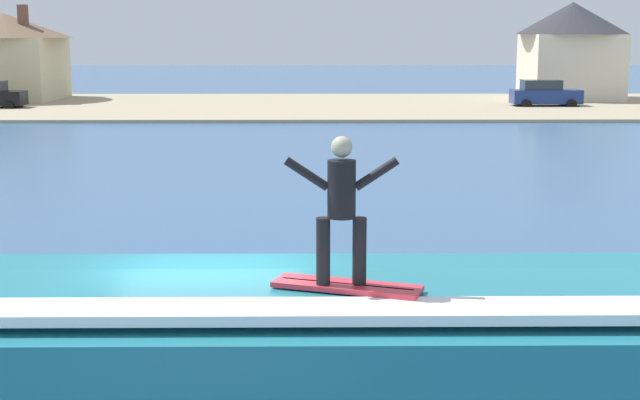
{
  "coord_description": "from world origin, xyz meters",
  "views": [
    {
      "loc": [
        1.36,
        -11.41,
        4.78
      ],
      "look_at": [
        1.51,
        3.03,
        2.11
      ],
      "focal_mm": 50.56,
      "sensor_mm": 36.0,
      "label": 1
    }
  ],
  "objects_px": {
    "house_gabled_white": "(571,47)",
    "house_with_chimney": "(5,53)",
    "car_far_shore": "(545,94)",
    "wave_crest": "(323,356)",
    "surfboard": "(347,286)",
    "surfer": "(342,202)"
  },
  "relations": [
    {
      "from": "car_far_shore",
      "to": "surfer",
      "type": "bearing_deg",
      "value": -107.01
    },
    {
      "from": "house_gabled_white",
      "to": "surfer",
      "type": "bearing_deg",
      "value": -108.38
    },
    {
      "from": "surfer",
      "to": "car_far_shore",
      "type": "xyz_separation_m",
      "value": [
        14.9,
        48.71,
        -1.98
      ]
    },
    {
      "from": "surfboard",
      "to": "car_far_shore",
      "type": "height_order",
      "value": "surfboard"
    },
    {
      "from": "surfboard",
      "to": "house_with_chimney",
      "type": "bearing_deg",
      "value": 111.93
    },
    {
      "from": "wave_crest",
      "to": "car_far_shore",
      "type": "xyz_separation_m",
      "value": [
        15.09,
        48.13,
        0.05
      ]
    },
    {
      "from": "house_gabled_white",
      "to": "wave_crest",
      "type": "bearing_deg",
      "value": -108.75
    },
    {
      "from": "surfboard",
      "to": "house_with_chimney",
      "type": "xyz_separation_m",
      "value": [
        -22.01,
        54.67,
        1.53
      ]
    },
    {
      "from": "wave_crest",
      "to": "car_far_shore",
      "type": "height_order",
      "value": "wave_crest"
    },
    {
      "from": "car_far_shore",
      "to": "house_with_chimney",
      "type": "distance_m",
      "value": 37.41
    },
    {
      "from": "wave_crest",
      "to": "surfboard",
      "type": "bearing_deg",
      "value": -65.11
    },
    {
      "from": "wave_crest",
      "to": "house_with_chimney",
      "type": "distance_m",
      "value": 58.38
    },
    {
      "from": "surfboard",
      "to": "house_gabled_white",
      "type": "relative_size",
      "value": 0.22
    },
    {
      "from": "car_far_shore",
      "to": "house_gabled_white",
      "type": "distance_m",
      "value": 7.82
    },
    {
      "from": "wave_crest",
      "to": "house_gabled_white",
      "type": "relative_size",
      "value": 1.15
    },
    {
      "from": "surfboard",
      "to": "car_far_shore",
      "type": "relative_size",
      "value": 0.4
    },
    {
      "from": "surfer",
      "to": "house_gabled_white",
      "type": "height_order",
      "value": "house_gabled_white"
    },
    {
      "from": "surfboard",
      "to": "surfer",
      "type": "bearing_deg",
      "value": -158.84
    },
    {
      "from": "house_gabled_white",
      "to": "house_with_chimney",
      "type": "bearing_deg",
      "value": -179.42
    },
    {
      "from": "surfer",
      "to": "surfboard",
      "type": "bearing_deg",
      "value": 21.16
    },
    {
      "from": "surfer",
      "to": "wave_crest",
      "type": "bearing_deg",
      "value": 108.31
    },
    {
      "from": "wave_crest",
      "to": "surfer",
      "type": "distance_m",
      "value": 2.11
    }
  ]
}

